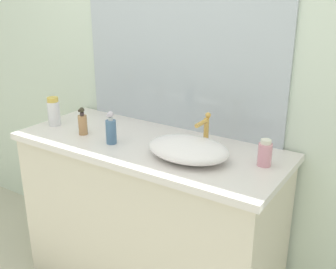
% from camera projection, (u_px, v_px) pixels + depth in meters
% --- Properties ---
extents(bathroom_wall_rear, '(6.00, 0.06, 2.60)m').
position_uv_depth(bathroom_wall_rear, '(186.00, 56.00, 2.22)').
color(bathroom_wall_rear, silver).
rests_on(bathroom_wall_rear, ground).
extents(vanity_counter, '(1.43, 0.59, 0.90)m').
position_uv_depth(vanity_counter, '(149.00, 219.00, 2.26)').
color(vanity_counter, beige).
rests_on(vanity_counter, ground).
extents(wall_mirror_panel, '(1.22, 0.01, 0.98)m').
position_uv_depth(wall_mirror_panel, '(179.00, 40.00, 2.17)').
color(wall_mirror_panel, '#B2BCC6').
rests_on(wall_mirror_panel, vanity_counter).
extents(sink_basin, '(0.40, 0.29, 0.09)m').
position_uv_depth(sink_basin, '(188.00, 149.00, 1.90)').
color(sink_basin, white).
rests_on(sink_basin, vanity_counter).
extents(faucet, '(0.03, 0.13, 0.18)m').
position_uv_depth(faucet, '(205.00, 128.00, 2.01)').
color(faucet, gold).
rests_on(faucet, vanity_counter).
extents(soap_dispenser, '(0.05, 0.05, 0.17)m').
position_uv_depth(soap_dispenser, '(111.00, 130.00, 2.08)').
color(soap_dispenser, '#496C91').
rests_on(soap_dispenser, vanity_counter).
extents(lotion_bottle, '(0.07, 0.07, 0.16)m').
position_uv_depth(lotion_bottle, '(54.00, 112.00, 2.34)').
color(lotion_bottle, silver).
rests_on(lotion_bottle, vanity_counter).
extents(perfume_bottle, '(0.05, 0.05, 0.15)m').
position_uv_depth(perfume_bottle, '(83.00, 123.00, 2.20)').
color(perfume_bottle, '#B17F51').
rests_on(perfume_bottle, vanity_counter).
extents(spray_can, '(0.06, 0.06, 0.12)m').
position_uv_depth(spray_can, '(265.00, 153.00, 1.83)').
color(spray_can, pink).
rests_on(spray_can, vanity_counter).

